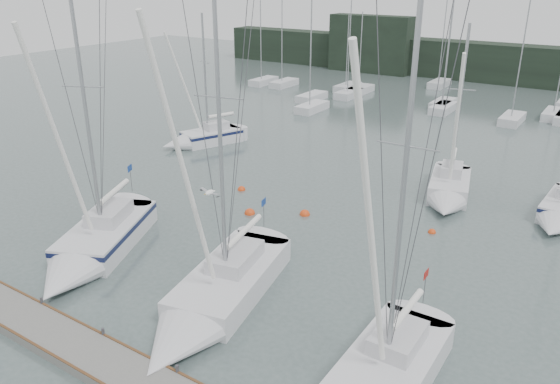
{
  "coord_description": "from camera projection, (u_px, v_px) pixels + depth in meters",
  "views": [
    {
      "loc": [
        13.8,
        -15.23,
        13.88
      ],
      "look_at": [
        0.5,
        5.0,
        4.03
      ],
      "focal_mm": 35.0,
      "sensor_mm": 36.0,
      "label": 1
    }
  ],
  "objects": [
    {
      "name": "ground",
      "position": [
        208.0,
        310.0,
        24.04
      ],
      "size": [
        160.0,
        160.0,
        0.0
      ],
      "primitive_type": "plane",
      "color": "#4C5C59",
      "rests_on": "ground"
    },
    {
      "name": "dock",
      "position": [
        120.0,
        371.0,
        20.09
      ],
      "size": [
        24.0,
        2.0,
        0.4
      ],
      "primitive_type": "cube",
      "color": "slate",
      "rests_on": "ground"
    },
    {
      "name": "far_treeline",
      "position": [
        517.0,
        65.0,
        71.08
      ],
      "size": [
        90.0,
        4.0,
        5.0
      ],
      "primitive_type": "cube",
      "color": "black",
      "rests_on": "ground"
    },
    {
      "name": "far_building_left",
      "position": [
        370.0,
        44.0,
        79.15
      ],
      "size": [
        12.0,
        3.0,
        8.0
      ],
      "primitive_type": "cube",
      "color": "black",
      "rests_on": "ground"
    },
    {
      "name": "mast_forest",
      "position": [
        506.0,
        112.0,
        55.77
      ],
      "size": [
        57.57,
        24.87,
        14.72
      ],
      "color": "silver",
      "rests_on": "ground"
    },
    {
      "name": "sailboat_near_left",
      "position": [
        91.0,
        250.0,
        27.91
      ],
      "size": [
        6.76,
        10.13,
        14.75
      ],
      "rotation": [
        0.0,
        0.0,
        0.42
      ],
      "color": "silver",
      "rests_on": "ground"
    },
    {
      "name": "sailboat_near_center",
      "position": [
        207.0,
        306.0,
        23.33
      ],
      "size": [
        5.23,
        11.11,
        15.71
      ],
      "rotation": [
        0.0,
        0.0,
        0.21
      ],
      "color": "silver",
      "rests_on": "ground"
    },
    {
      "name": "sailboat_mid_a",
      "position": [
        199.0,
        139.0,
        46.52
      ],
      "size": [
        4.87,
        7.43,
        11.56
      ],
      "rotation": [
        0.0,
        0.0,
        -0.39
      ],
      "color": "silver",
      "rests_on": "ground"
    },
    {
      "name": "sailboat_mid_c",
      "position": [
        448.0,
        193.0,
        35.13
      ],
      "size": [
        4.04,
        7.63,
        11.78
      ],
      "rotation": [
        0.0,
        0.0,
        0.23
      ],
      "color": "silver",
      "rests_on": "ground"
    },
    {
      "name": "buoy_a",
      "position": [
        250.0,
        214.0,
        33.58
      ],
      "size": [
        0.66,
        0.66,
        0.66
      ],
      "primitive_type": "sphere",
      "color": "#DA4013",
      "rests_on": "ground"
    },
    {
      "name": "buoy_b",
      "position": [
        432.0,
        233.0,
        31.15
      ],
      "size": [
        0.45,
        0.45,
        0.45
      ],
      "primitive_type": "sphere",
      "color": "#DA4013",
      "rests_on": "ground"
    },
    {
      "name": "buoy_c",
      "position": [
        241.0,
        190.0,
        37.21
      ],
      "size": [
        0.53,
        0.53,
        0.53
      ],
      "primitive_type": "sphere",
      "color": "#DA4013",
      "rests_on": "ground"
    },
    {
      "name": "seagull",
      "position": [
        209.0,
        192.0,
        20.18
      ],
      "size": [
        0.96,
        0.45,
        0.19
      ],
      "rotation": [
        0.0,
        0.0,
        -0.19
      ],
      "color": "white",
      "rests_on": "ground"
    },
    {
      "name": "buoy_d",
      "position": [
        305.0,
        215.0,
        33.43
      ],
      "size": [
        0.64,
        0.64,
        0.64
      ],
      "primitive_type": "sphere",
      "color": "#DA4013",
      "rests_on": "ground"
    }
  ]
}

